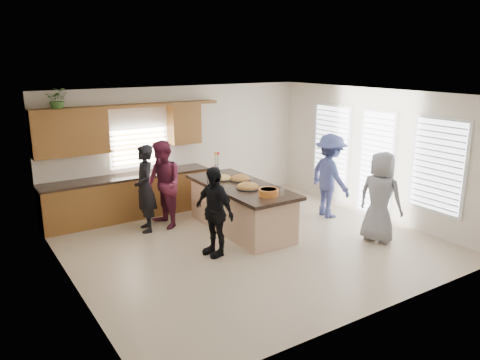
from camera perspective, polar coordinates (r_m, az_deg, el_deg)
floor at (r=8.98m, az=1.31°, el=-7.73°), size 6.50×6.50×0.00m
room_shell at (r=8.44m, az=1.39°, el=4.28°), size 6.52×6.02×2.81m
back_cabinetry at (r=10.43m, az=-13.92°, el=0.32°), size 4.08×0.66×2.46m
right_wall_glazing at (r=10.57m, az=16.42°, el=2.74°), size 0.06×4.00×2.25m
island at (r=9.53m, az=0.12°, el=-3.48°), size 1.16×2.71×0.95m
platter_front at (r=9.10m, az=0.97°, el=-0.90°), size 0.49×0.49×0.20m
platter_mid at (r=9.72m, az=0.03°, el=0.12°), size 0.46×0.46×0.19m
platter_back at (r=9.78m, az=-2.10°, el=0.20°), size 0.41×0.41×0.17m
salad_bowl at (r=8.64m, az=3.50°, el=-1.48°), size 0.37×0.37×0.13m
clear_cup at (r=8.72m, az=5.17°, el=-1.48°), size 0.08×0.08×0.11m
plate_stack at (r=10.16m, az=-2.99°, el=0.75°), size 0.25×0.25×0.05m
flower_vase at (r=10.44m, az=-2.83°, el=2.32°), size 0.14×0.14×0.44m
potted_plant at (r=9.92m, az=-21.35°, el=9.12°), size 0.52×0.49×0.46m
woman_left_back at (r=9.54m, az=-11.49°, el=-1.03°), size 0.54×0.72×1.77m
woman_left_mid at (r=9.68m, az=-9.36°, el=-0.58°), size 0.72×0.91×1.81m
woman_left_front at (r=8.24m, az=-3.18°, el=-3.83°), size 0.55×1.00×1.62m
woman_right_back at (r=10.39m, az=10.91°, el=0.50°), size 0.82×1.26×1.84m
woman_right_front at (r=9.21m, az=16.73°, el=-2.02°), size 0.76×0.97×1.75m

